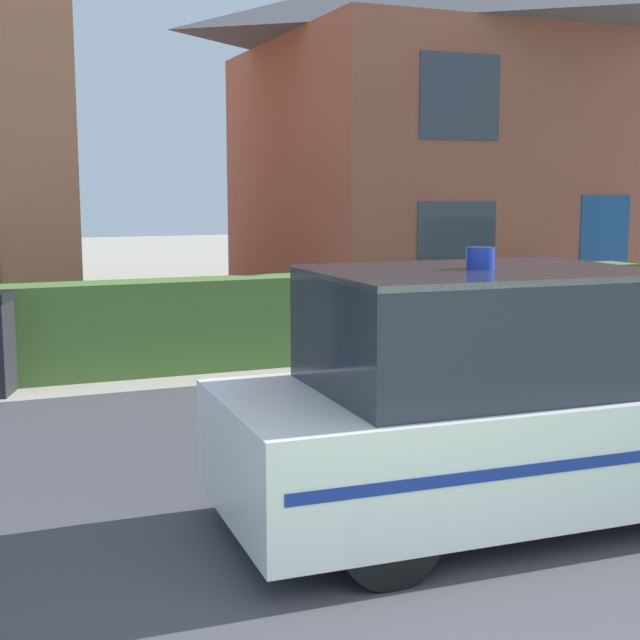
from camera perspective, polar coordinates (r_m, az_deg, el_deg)
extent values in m
cube|color=#424247|center=(7.04, -4.23, -9.82)|extent=(28.00, 6.43, 0.01)
cube|color=#4C7233|center=(11.17, -4.54, -0.09)|extent=(11.73, 0.61, 1.12)
cylinder|color=black|center=(7.43, 16.66, -6.57)|extent=(0.64, 0.22, 0.64)
cylinder|color=black|center=(5.08, 4.36, -13.27)|extent=(0.64, 0.22, 0.64)
cylinder|color=black|center=(6.33, -1.08, -8.80)|extent=(0.64, 0.22, 0.64)
cube|color=white|center=(6.14, 11.80, -7.32)|extent=(3.89, 1.76, 0.74)
cube|color=#232833|center=(5.87, 10.11, -0.48)|extent=(2.14, 1.54, 0.77)
cube|color=white|center=(5.82, 10.20, 3.05)|extent=(2.14, 1.54, 0.04)
cube|color=navy|center=(5.48, 16.39, -8.82)|extent=(3.64, 0.14, 0.07)
cube|color=navy|center=(6.82, 8.16, -5.18)|extent=(3.64, 0.14, 0.07)
cylinder|color=#1933A5|center=(5.82, 10.23, 3.93)|extent=(0.18, 0.18, 0.14)
cube|color=#93513D|center=(18.07, 9.62, 9.00)|extent=(8.10, 6.49, 4.86)
pyramid|color=#56565B|center=(18.42, 9.88, 19.40)|extent=(8.50, 6.81, 1.79)
cube|color=navy|center=(15.84, 17.70, 3.82)|extent=(1.00, 0.02, 2.10)
cube|color=#333D47|center=(14.16, 8.75, 4.89)|extent=(1.40, 0.02, 1.30)
cube|color=#333D47|center=(14.20, 8.96, 13.93)|extent=(1.40, 0.02, 1.30)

